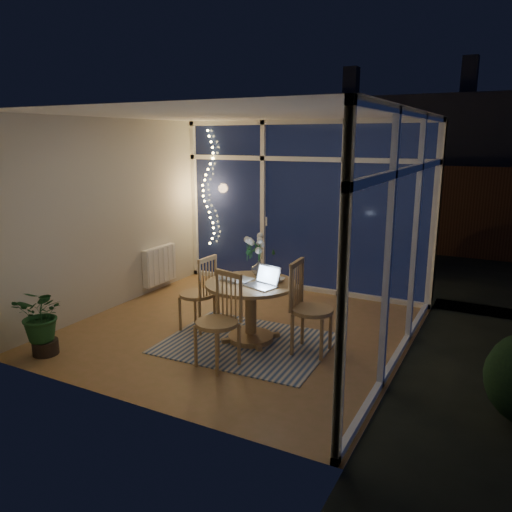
% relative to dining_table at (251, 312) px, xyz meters
% --- Properties ---
extents(floor, '(4.00, 4.00, 0.00)m').
position_rel_dining_table_xyz_m(floor, '(-0.29, 0.23, -0.36)').
color(floor, olive).
rests_on(floor, ground).
extents(ceiling, '(4.00, 4.00, 0.00)m').
position_rel_dining_table_xyz_m(ceiling, '(-0.29, 0.23, 2.24)').
color(ceiling, white).
rests_on(ceiling, wall_back).
extents(wall_back, '(4.00, 0.04, 2.60)m').
position_rel_dining_table_xyz_m(wall_back, '(-0.29, 2.23, 0.94)').
color(wall_back, beige).
rests_on(wall_back, floor).
extents(wall_front, '(4.00, 0.04, 2.60)m').
position_rel_dining_table_xyz_m(wall_front, '(-0.29, -1.77, 0.94)').
color(wall_front, beige).
rests_on(wall_front, floor).
extents(wall_left, '(0.04, 4.00, 2.60)m').
position_rel_dining_table_xyz_m(wall_left, '(-2.29, 0.23, 0.94)').
color(wall_left, beige).
rests_on(wall_left, floor).
extents(wall_right, '(0.04, 4.00, 2.60)m').
position_rel_dining_table_xyz_m(wall_right, '(1.71, 0.23, 0.94)').
color(wall_right, beige).
rests_on(wall_right, floor).
extents(window_wall_back, '(4.00, 0.10, 2.60)m').
position_rel_dining_table_xyz_m(window_wall_back, '(-0.29, 2.19, 0.94)').
color(window_wall_back, white).
rests_on(window_wall_back, floor).
extents(window_wall_right, '(0.10, 4.00, 2.60)m').
position_rel_dining_table_xyz_m(window_wall_right, '(1.67, 0.23, 0.94)').
color(window_wall_right, white).
rests_on(window_wall_right, floor).
extents(radiator, '(0.10, 0.70, 0.58)m').
position_rel_dining_table_xyz_m(radiator, '(-2.23, 1.13, 0.04)').
color(radiator, white).
rests_on(radiator, wall_left).
extents(fairy_lights, '(0.24, 0.10, 1.85)m').
position_rel_dining_table_xyz_m(fairy_lights, '(-1.94, 2.11, 1.17)').
color(fairy_lights, '#F1CC60').
rests_on(fairy_lights, window_wall_back).
extents(garden_patio, '(12.00, 6.00, 0.10)m').
position_rel_dining_table_xyz_m(garden_patio, '(0.21, 5.23, -0.42)').
color(garden_patio, black).
rests_on(garden_patio, ground).
extents(garden_fence, '(11.00, 0.08, 1.80)m').
position_rel_dining_table_xyz_m(garden_fence, '(-0.29, 5.73, 0.54)').
color(garden_fence, '#392015').
rests_on(garden_fence, ground).
extents(neighbour_roof, '(7.00, 3.00, 2.20)m').
position_rel_dining_table_xyz_m(neighbour_roof, '(0.01, 8.73, 1.84)').
color(neighbour_roof, '#33353E').
rests_on(neighbour_roof, ground).
extents(garden_shrubs, '(0.90, 0.90, 0.90)m').
position_rel_dining_table_xyz_m(garden_shrubs, '(-1.09, 3.63, 0.09)').
color(garden_shrubs, black).
rests_on(garden_shrubs, ground).
extents(rug, '(1.92, 1.56, 0.01)m').
position_rel_dining_table_xyz_m(rug, '(0.00, -0.10, -0.35)').
color(rug, beige).
rests_on(rug, floor).
extents(dining_table, '(1.09, 1.09, 0.72)m').
position_rel_dining_table_xyz_m(dining_table, '(0.00, 0.00, 0.00)').
color(dining_table, '#9E7847').
rests_on(dining_table, floor).
extents(chair_left, '(0.47, 0.47, 0.97)m').
position_rel_dining_table_xyz_m(chair_left, '(-0.76, 0.00, 0.13)').
color(chair_left, '#9E7847').
rests_on(chair_left, floor).
extents(chair_right, '(0.51, 0.51, 1.05)m').
position_rel_dining_table_xyz_m(chair_right, '(0.75, 0.02, 0.17)').
color(chair_right, '#9E7847').
rests_on(chair_right, floor).
extents(chair_front, '(0.57, 0.57, 1.01)m').
position_rel_dining_table_xyz_m(chair_front, '(0.01, -0.76, 0.15)').
color(chair_front, '#9E7847').
rests_on(chair_front, floor).
extents(laptop, '(0.41, 0.38, 0.25)m').
position_rel_dining_table_xyz_m(laptop, '(0.18, -0.11, 0.48)').
color(laptop, '#B5B5B9').
rests_on(laptop, dining_table).
extents(flower_vase, '(0.21, 0.21, 0.21)m').
position_rel_dining_table_xyz_m(flower_vase, '(-0.05, 0.32, 0.46)').
color(flower_vase, white).
rests_on(flower_vase, dining_table).
extents(bowl, '(0.16, 0.16, 0.04)m').
position_rel_dining_table_xyz_m(bowl, '(0.25, 0.18, 0.38)').
color(bowl, white).
rests_on(bowl, dining_table).
extents(newspapers, '(0.40, 0.33, 0.02)m').
position_rel_dining_table_xyz_m(newspapers, '(-0.23, 0.01, 0.37)').
color(newspapers, beige).
rests_on(newspapers, dining_table).
extents(phone, '(0.12, 0.08, 0.01)m').
position_rel_dining_table_xyz_m(phone, '(-0.02, -0.07, 0.36)').
color(phone, black).
rests_on(phone, dining_table).
extents(potted_plant, '(0.66, 0.62, 0.76)m').
position_rel_dining_table_xyz_m(potted_plant, '(-1.84, -1.39, 0.02)').
color(potted_plant, '#1B4C23').
rests_on(potted_plant, floor).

